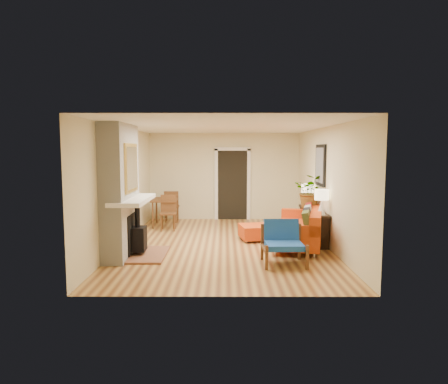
{
  "coord_description": "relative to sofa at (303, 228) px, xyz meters",
  "views": [
    {
      "loc": [
        0.02,
        -8.78,
        2.09
      ],
      "look_at": [
        0.0,
        0.2,
        1.15
      ],
      "focal_mm": 32.0,
      "sensor_mm": 36.0,
      "label": 1
    }
  ],
  "objects": [
    {
      "name": "room_shell",
      "position": [
        -1.13,
        2.76,
        0.85
      ],
      "size": [
        6.5,
        6.5,
        6.5
      ],
      "color": "tan",
      "rests_on": "ground"
    },
    {
      "name": "fireplace",
      "position": [
        -3.74,
        -0.88,
        0.85
      ],
      "size": [
        1.09,
        1.68,
        2.6
      ],
      "color": "white",
      "rests_on": "ground"
    },
    {
      "name": "sofa",
      "position": [
        0.0,
        0.0,
        0.0
      ],
      "size": [
        1.51,
        2.44,
        0.9
      ],
      "color": "silver",
      "rests_on": "ground"
    },
    {
      "name": "ottoman",
      "position": [
        -0.99,
        0.5,
        -0.19
      ],
      "size": [
        0.81,
        0.81,
        0.35
      ],
      "color": "silver",
      "rests_on": "ground"
    },
    {
      "name": "blue_chair",
      "position": [
        -0.64,
        -1.39,
        0.04
      ],
      "size": [
        0.79,
        0.78,
        0.8
      ],
      "color": "brown",
      "rests_on": "ground"
    },
    {
      "name": "dining_table",
      "position": [
        -3.31,
        2.29,
        0.21
      ],
      "size": [
        0.77,
        1.72,
        0.92
      ],
      "color": "brown",
      "rests_on": "ground"
    },
    {
      "name": "console_table",
      "position": [
        0.33,
        0.45,
        0.18
      ],
      "size": [
        0.34,
        1.85,
        0.72
      ],
      "color": "black",
      "rests_on": "ground"
    },
    {
      "name": "lamp_near",
      "position": [
        0.33,
        -0.27,
        0.67
      ],
      "size": [
        0.3,
        0.3,
        0.54
      ],
      "color": "white",
      "rests_on": "console_table"
    },
    {
      "name": "lamp_far",
      "position": [
        0.33,
        1.17,
        0.67
      ],
      "size": [
        0.3,
        0.3,
        0.54
      ],
      "color": "white",
      "rests_on": "console_table"
    },
    {
      "name": "houseplant",
      "position": [
        0.32,
        0.75,
        0.73
      ],
      "size": [
        0.89,
        0.83,
        0.8
      ],
      "primitive_type": "imported",
      "rotation": [
        0.0,
        0.0,
        -0.35
      ],
      "color": "#1E5919",
      "rests_on": "console_table"
    }
  ]
}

